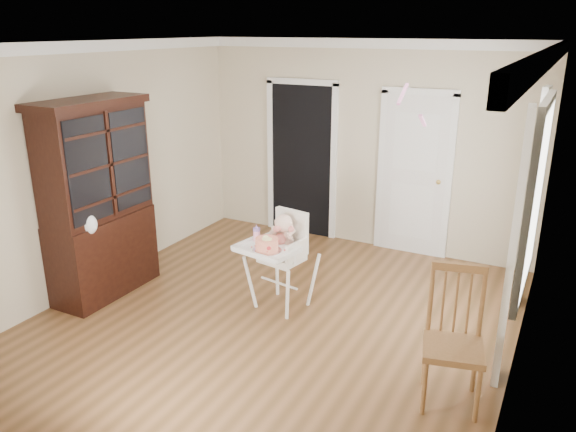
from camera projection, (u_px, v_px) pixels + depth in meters
The scene contains 16 objects.
floor at pixel (273, 321), 5.69m from camera, with size 5.00×5.00×0.00m, color brown.
ceiling at pixel (270, 43), 4.83m from camera, with size 5.00×5.00×0.00m, color white.
wall_back at pixel (364, 146), 7.36m from camera, with size 4.50×4.50×0.00m, color beige.
wall_left at pixel (95, 167), 6.24m from camera, with size 5.00×5.00×0.00m, color beige.
wall_right at pixel (529, 232), 4.28m from camera, with size 5.00×5.00×0.00m, color beige.
crown_molding at pixel (270, 51), 4.85m from camera, with size 4.50×5.00×0.12m, color white, non-canonical shape.
doorway at pixel (302, 157), 7.82m from camera, with size 1.06×0.05×2.22m.
closet_door at pixel (414, 177), 7.14m from camera, with size 0.96×0.09×2.13m.
window_right at pixel (528, 210), 5.00m from camera, with size 0.13×1.84×2.30m.
high_chair at pixel (281, 249), 5.79m from camera, with size 0.71×0.84×1.06m.
baby at pixel (283, 236), 5.77m from camera, with size 0.29×0.25×0.45m.
cake at pixel (267, 245), 5.51m from camera, with size 0.30×0.30×0.14m.
sippy_cup at pixel (257, 234), 5.77m from camera, with size 0.07×0.07×0.18m.
china_cabinet at pixel (98, 200), 6.00m from camera, with size 0.57×1.27×2.15m.
dining_chair at pixel (453, 342), 4.34m from camera, with size 0.55×0.55×1.11m.
streamer at pixel (403, 94), 5.13m from camera, with size 0.03×0.50×0.02m, color #FF93D0, non-canonical shape.
Camera 1 is at (2.46, -4.41, 2.84)m, focal length 35.00 mm.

